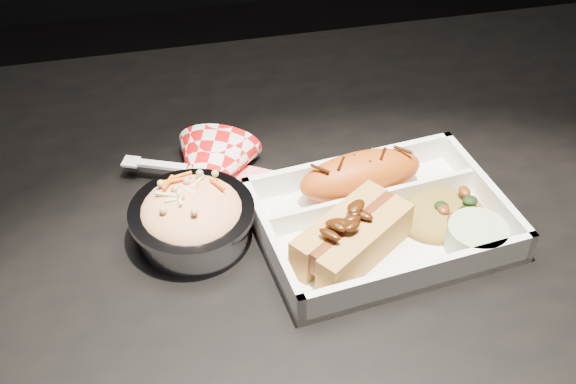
# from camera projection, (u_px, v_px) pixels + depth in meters

# --- Properties ---
(dining_table) EXTENTS (1.20, 0.80, 0.75)m
(dining_table) POSITION_uv_depth(u_px,v_px,m) (338.00, 274.00, 0.84)
(dining_table) COLOR black
(dining_table) RESTS_ON ground
(food_tray) EXTENTS (0.27, 0.21, 0.04)m
(food_tray) POSITION_uv_depth(u_px,v_px,m) (381.00, 224.00, 0.75)
(food_tray) COLOR white
(food_tray) RESTS_ON dining_table
(fried_pastry) EXTENTS (0.14, 0.07, 0.05)m
(fried_pastry) POSITION_uv_depth(u_px,v_px,m) (361.00, 175.00, 0.78)
(fried_pastry) COLOR #BB4F12
(fried_pastry) RESTS_ON food_tray
(hotdog) EXTENTS (0.14, 0.12, 0.06)m
(hotdog) POSITION_uv_depth(u_px,v_px,m) (352.00, 235.00, 0.71)
(hotdog) COLOR #BD8840
(hotdog) RESTS_ON food_tray
(fried_rice_mound) EXTENTS (0.11, 0.09, 0.03)m
(fried_rice_mound) POSITION_uv_depth(u_px,v_px,m) (443.00, 208.00, 0.75)
(fried_rice_mound) COLOR olive
(fried_rice_mound) RESTS_ON food_tray
(cupcake_liner) EXTENTS (0.06, 0.06, 0.03)m
(cupcake_liner) POSITION_uv_depth(u_px,v_px,m) (476.00, 238.00, 0.72)
(cupcake_liner) COLOR #A2B98C
(cupcake_liner) RESTS_ON food_tray
(foil_coleslaw_cup) EXTENTS (0.13, 0.13, 0.07)m
(foil_coleslaw_cup) POSITION_uv_depth(u_px,v_px,m) (192.00, 216.00, 0.73)
(foil_coleslaw_cup) COLOR silver
(foil_coleslaw_cup) RESTS_ON dining_table
(napkin_fork) EXTENTS (0.18, 0.15, 0.10)m
(napkin_fork) POSITION_uv_depth(u_px,v_px,m) (209.00, 173.00, 0.80)
(napkin_fork) COLOR red
(napkin_fork) RESTS_ON dining_table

